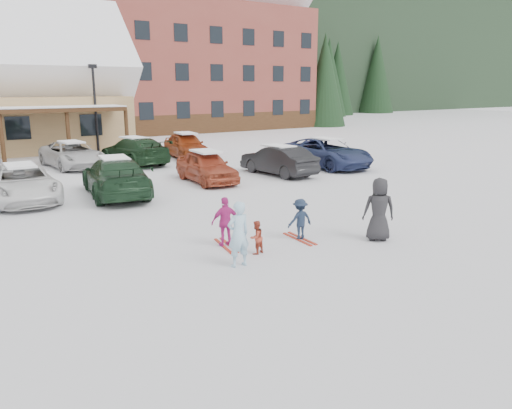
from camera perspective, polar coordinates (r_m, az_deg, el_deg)
ground at (r=13.41m, az=1.31°, el=-5.15°), size 160.00×160.00×0.00m
alpine_hotel at (r=53.18m, az=-10.17°, el=17.85°), size 31.48×14.01×21.48m
lamp_post at (r=34.73m, az=-17.92°, el=11.00°), size 0.50×0.25×5.65m
conifer_1 at (r=56.52m, az=7.88°, el=15.24°), size 4.84×4.84×11.22m
conifer_3 at (r=56.02m, az=-20.57°, el=13.39°), size 3.96×3.96×9.18m
conifer_4 at (r=69.95m, az=2.57°, el=15.19°), size 5.06×5.06×11.73m
adult_skier at (r=11.95m, az=-2.03°, el=-3.42°), size 0.59×0.39×1.61m
toddler_red at (r=12.94m, az=0.03°, el=-3.78°), size 0.50×0.43×0.89m
child_navy at (r=14.17m, az=5.05°, el=-1.69°), size 0.79×0.50×1.18m
skis_child_navy at (r=14.32m, az=5.00°, el=-3.91°), size 0.31×1.41×0.03m
child_magenta at (r=13.51m, az=-3.48°, el=-1.99°), size 0.85×0.49×1.37m
skis_child_magenta at (r=13.70m, az=-3.44°, el=-4.69°), size 0.47×1.41×0.03m
bystander_dark at (r=14.38m, az=13.87°, el=-0.54°), size 1.05×0.97×1.79m
parked_car_2 at (r=20.83m, az=-25.20°, el=2.23°), size 2.45×5.07×1.39m
parked_car_3 at (r=20.54m, az=-15.75°, el=3.07°), size 2.93×5.55×1.53m
parked_car_4 at (r=22.81m, az=-5.69°, el=4.33°), size 1.95×4.26×1.42m
parked_car_5 at (r=24.62m, az=2.57°, el=5.07°), size 1.86×4.47×1.44m
parked_car_6 at (r=27.30m, az=8.02°, el=5.87°), size 2.67×5.59×1.54m
parked_car_10 at (r=28.64m, az=-20.26°, el=5.38°), size 2.74×5.18×1.39m
parked_car_11 at (r=28.85m, az=-13.72°, el=5.99°), size 2.84×5.43×1.50m
parked_car_12 at (r=30.76m, az=-7.99°, el=6.69°), size 2.34×4.67×1.53m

